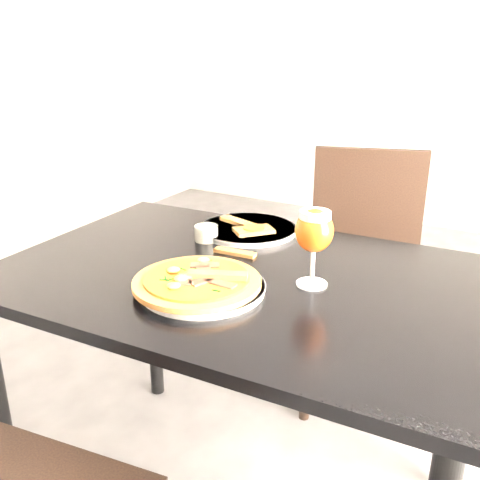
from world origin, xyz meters
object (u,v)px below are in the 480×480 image
Objects in this scene: dining_table at (241,304)px; chair_far at (363,268)px; beer_glass at (314,231)px; pizza at (198,281)px.

chair_far reaches higher than dining_table.
beer_glass is (0.08, -0.72, 0.37)m from chair_far.
pizza is (-0.03, -0.14, 0.12)m from dining_table.
chair_far is 0.81m from beer_glass.
pizza is at bearing -105.75° from dining_table.
beer_glass reaches higher than chair_far.
pizza is 0.29m from beer_glass.
beer_glass is at bearing 36.53° from pizza.
dining_table is 1.34× the size of chair_far.
chair_far is at bearing 81.43° from pizza.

